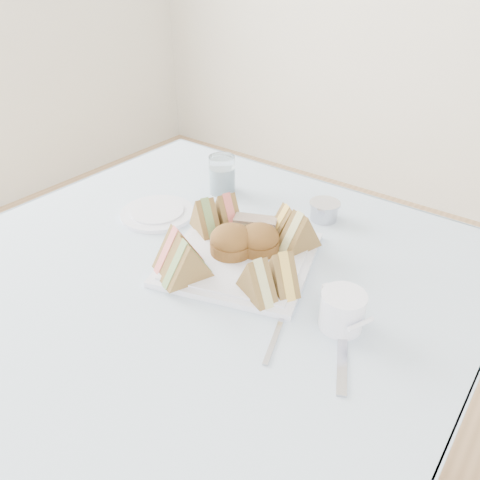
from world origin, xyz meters
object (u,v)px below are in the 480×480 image
Objects in this scene: serving_plate at (240,259)px; water_glass at (222,175)px; creamer_jug at (342,310)px; table at (200,399)px.

water_glass is (-0.22, 0.22, 0.04)m from serving_plate.
water_glass is at bearing 173.90° from creamer_jug.
serving_plate reaches higher than table.
table is 0.55m from water_glass.
water_glass is 0.53m from creamer_jug.
table is at bearing -149.35° from creamer_jug.
water_glass is at bearing 118.92° from table.
serving_plate is 3.76× the size of creamer_jug.
table is at bearing -61.08° from water_glass.
water_glass is at bearing 117.69° from serving_plate.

